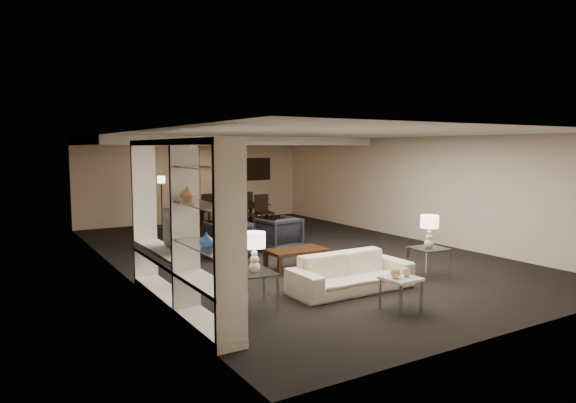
# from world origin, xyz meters

# --- Properties ---
(floor) EXTENTS (11.00, 11.00, 0.00)m
(floor) POSITION_xyz_m (0.00, 0.00, 0.00)
(floor) COLOR black
(floor) RESTS_ON ground
(ceiling) EXTENTS (7.00, 11.00, 0.02)m
(ceiling) POSITION_xyz_m (0.00, 0.00, 2.50)
(ceiling) COLOR silver
(ceiling) RESTS_ON ground
(wall_back) EXTENTS (7.00, 0.02, 2.50)m
(wall_back) POSITION_xyz_m (0.00, 5.50, 1.25)
(wall_back) COLOR beige
(wall_back) RESTS_ON ground
(wall_front) EXTENTS (7.00, 0.02, 2.50)m
(wall_front) POSITION_xyz_m (0.00, -5.50, 1.25)
(wall_front) COLOR beige
(wall_front) RESTS_ON ground
(wall_left) EXTENTS (0.02, 11.00, 2.50)m
(wall_left) POSITION_xyz_m (-3.50, 0.00, 1.25)
(wall_left) COLOR beige
(wall_left) RESTS_ON ground
(wall_right) EXTENTS (0.02, 11.00, 2.50)m
(wall_right) POSITION_xyz_m (3.50, 0.00, 1.25)
(wall_right) COLOR beige
(wall_right) RESTS_ON ground
(ceiling_soffit) EXTENTS (7.00, 4.00, 0.20)m
(ceiling_soffit) POSITION_xyz_m (0.00, 3.50, 2.40)
(ceiling_soffit) COLOR silver
(ceiling_soffit) RESTS_ON ceiling
(curtains) EXTENTS (1.50, 0.12, 2.40)m
(curtains) POSITION_xyz_m (-0.90, 5.42, 1.20)
(curtains) COLOR beige
(curtains) RESTS_ON wall_back
(door) EXTENTS (0.90, 0.05, 2.10)m
(door) POSITION_xyz_m (0.70, 5.47, 1.05)
(door) COLOR silver
(door) RESTS_ON wall_back
(painting) EXTENTS (0.95, 0.04, 0.65)m
(painting) POSITION_xyz_m (2.10, 5.46, 1.55)
(painting) COLOR #142D38
(painting) RESTS_ON wall_back
(media_unit) EXTENTS (0.38, 3.40, 2.35)m
(media_unit) POSITION_xyz_m (-3.31, -2.60, 1.18)
(media_unit) COLOR white
(media_unit) RESTS_ON wall_left
(pendant_light) EXTENTS (0.52, 0.52, 0.24)m
(pendant_light) POSITION_xyz_m (0.30, 3.50, 1.92)
(pendant_light) COLOR #D8591E
(pendant_light) RESTS_ON ceiling_soffit
(sofa) EXTENTS (2.00, 0.79, 0.58)m
(sofa) POSITION_xyz_m (-0.69, -3.04, 0.29)
(sofa) COLOR beige
(sofa) RESTS_ON floor
(coffee_table) EXTENTS (1.12, 0.67, 0.39)m
(coffee_table) POSITION_xyz_m (-0.69, -1.44, 0.20)
(coffee_table) COLOR black
(coffee_table) RESTS_ON floor
(armchair_left) EXTENTS (0.80, 0.82, 0.74)m
(armchair_left) POSITION_xyz_m (-1.29, 0.26, 0.37)
(armchair_left) COLOR black
(armchair_left) RESTS_ON floor
(armchair_right) EXTENTS (0.89, 0.91, 0.74)m
(armchair_right) POSITION_xyz_m (-0.09, 0.26, 0.37)
(armchair_right) COLOR black
(armchair_right) RESTS_ON floor
(side_table_left) EXTENTS (0.60, 0.60, 0.51)m
(side_table_left) POSITION_xyz_m (-2.39, -3.04, 0.26)
(side_table_left) COLOR white
(side_table_left) RESTS_ON floor
(side_table_right) EXTENTS (0.60, 0.60, 0.51)m
(side_table_right) POSITION_xyz_m (1.01, -3.04, 0.26)
(side_table_right) COLOR white
(side_table_right) RESTS_ON floor
(table_lamp_left) EXTENTS (0.33, 0.33, 0.57)m
(table_lamp_left) POSITION_xyz_m (-2.39, -3.04, 0.80)
(table_lamp_left) COLOR #EDE9C8
(table_lamp_left) RESTS_ON side_table_left
(table_lamp_right) EXTENTS (0.31, 0.31, 0.57)m
(table_lamp_right) POSITION_xyz_m (1.01, -3.04, 0.80)
(table_lamp_right) COLOR beige
(table_lamp_right) RESTS_ON side_table_right
(marble_table) EXTENTS (0.48, 0.48, 0.46)m
(marble_table) POSITION_xyz_m (-0.69, -4.14, 0.23)
(marble_table) COLOR white
(marble_table) RESTS_ON floor
(gold_gourd_a) EXTENTS (0.15, 0.15, 0.15)m
(gold_gourd_a) POSITION_xyz_m (-0.79, -4.14, 0.53)
(gold_gourd_a) COLOR #E3C178
(gold_gourd_a) RESTS_ON marble_table
(gold_gourd_b) EXTENTS (0.13, 0.13, 0.13)m
(gold_gourd_b) POSITION_xyz_m (-0.59, -4.14, 0.52)
(gold_gourd_b) COLOR tan
(gold_gourd_b) RESTS_ON marble_table
(television) EXTENTS (0.98, 0.13, 0.57)m
(television) POSITION_xyz_m (-3.28, -2.08, 1.03)
(television) COLOR black
(television) RESTS_ON media_unit
(vase_blue) EXTENTS (0.17, 0.17, 0.17)m
(vase_blue) POSITION_xyz_m (-3.31, -3.58, 1.15)
(vase_blue) COLOR #295AB5
(vase_blue) RESTS_ON media_unit
(vase_amber) EXTENTS (0.17, 0.17, 0.18)m
(vase_amber) POSITION_xyz_m (-3.31, -2.96, 1.65)
(vase_amber) COLOR #B5743C
(vase_amber) RESTS_ON media_unit
(floor_speaker) EXTENTS (0.18, 0.18, 1.23)m
(floor_speaker) POSITION_xyz_m (-2.81, -1.80, 0.62)
(floor_speaker) COLOR black
(floor_speaker) RESTS_ON floor
(dining_table) EXTENTS (1.90, 1.18, 0.64)m
(dining_table) POSITION_xyz_m (0.51, 3.73, 0.32)
(dining_table) COLOR black
(dining_table) RESTS_ON floor
(chair_nl) EXTENTS (0.46, 0.46, 0.95)m
(chair_nl) POSITION_xyz_m (-0.09, 3.08, 0.47)
(chair_nl) COLOR black
(chair_nl) RESTS_ON floor
(chair_nm) EXTENTS (0.48, 0.48, 0.95)m
(chair_nm) POSITION_xyz_m (0.51, 3.08, 0.47)
(chair_nm) COLOR black
(chair_nm) RESTS_ON floor
(chair_nr) EXTENTS (0.45, 0.45, 0.95)m
(chair_nr) POSITION_xyz_m (1.11, 3.08, 0.47)
(chair_nr) COLOR black
(chair_nr) RESTS_ON floor
(chair_fl) EXTENTS (0.45, 0.45, 0.95)m
(chair_fl) POSITION_xyz_m (-0.09, 4.38, 0.47)
(chair_fl) COLOR black
(chair_fl) RESTS_ON floor
(chair_fm) EXTENTS (0.44, 0.44, 0.95)m
(chair_fm) POSITION_xyz_m (0.51, 4.38, 0.47)
(chair_fm) COLOR black
(chair_fm) RESTS_ON floor
(chair_fr) EXTENTS (0.47, 0.47, 0.95)m
(chair_fr) POSITION_xyz_m (1.11, 4.38, 0.47)
(chair_fr) COLOR black
(chair_fr) RESTS_ON floor
(floor_lamp) EXTENTS (0.26, 0.26, 1.46)m
(floor_lamp) POSITION_xyz_m (-1.28, 4.66, 0.73)
(floor_lamp) COLOR black
(floor_lamp) RESTS_ON floor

